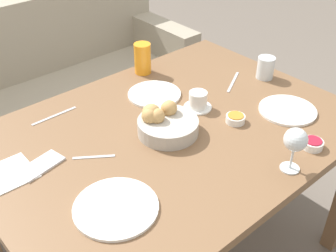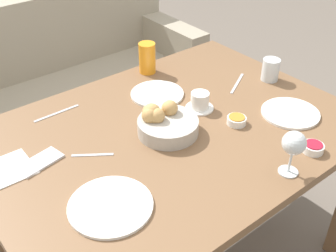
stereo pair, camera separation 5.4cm
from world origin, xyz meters
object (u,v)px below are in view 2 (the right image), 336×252
water_tumbler (271,70)px  spoon_coffee (93,155)px  bread_basket (165,123)px  jam_bowl_honey (237,120)px  cell_phone (40,162)px  wine_glass (294,144)px  plate_near_right (290,113)px  knife_silver (237,83)px  napkin (7,170)px  couch (62,98)px  plate_near_left (111,206)px  coffee_cup (200,102)px  jam_bowl_berry (313,148)px  plate_far_center (157,94)px  fork_silver (57,113)px  juice_glass (147,58)px

water_tumbler → spoon_coffee: water_tumbler is taller
bread_basket → jam_bowl_honey: size_ratio=3.04×
cell_phone → water_tumbler: bearing=-5.3°
wine_glass → plate_near_right: bearing=36.7°
knife_silver → napkin: napkin is taller
couch → cell_phone: bearing=-117.8°
plate_near_right → water_tumbler: 0.28m
plate_near_left → water_tumbler: water_tumbler is taller
coffee_cup → jam_bowl_honey: size_ratio=1.54×
plate_near_left → jam_bowl_berry: size_ratio=3.45×
coffee_cup → cell_phone: 0.64m
plate_far_center → wine_glass: size_ratio=1.41×
coffee_cup → napkin: size_ratio=0.70×
couch → napkin: 1.22m
water_tumbler → cell_phone: 1.05m
fork_silver → napkin: bearing=-143.2°
plate_far_center → napkin: bearing=-173.6°
plate_near_left → juice_glass: bearing=46.3°
jam_bowl_berry → cell_phone: 0.92m
jam_bowl_berry → spoon_coffee: bearing=142.9°
wine_glass → coffee_cup: size_ratio=1.40×
jam_bowl_honey → cell_phone: (-0.68, 0.25, -0.01)m
coffee_cup → water_tumbler: bearing=-2.1°
bread_basket → water_tumbler: (0.61, 0.02, 0.01)m
water_tumbler → jam_bowl_honey: water_tumbler is taller
plate_far_center → jam_bowl_honey: jam_bowl_honey is taller
coffee_cup → cell_phone: coffee_cup is taller
couch → fork_silver: bearing=-114.5°
coffee_cup → plate_near_left: bearing=-157.4°
knife_silver → jam_bowl_berry: bearing=-106.6°
wine_glass → plate_far_center: bearing=92.7°
fork_silver → bread_basket: bearing=-55.0°
plate_far_center → fork_silver: (-0.39, 0.13, -0.00)m
jam_bowl_berry → jam_bowl_honey: same height
jam_bowl_berry → cell_phone: bearing=145.2°
water_tumbler → jam_bowl_honey: 0.40m
napkin → cell_phone: cell_phone is taller
jam_bowl_berry → spoon_coffee: jam_bowl_berry is taller
knife_silver → plate_far_center: bearing=157.0°
wine_glass → water_tumbler: bearing=45.6°
plate_far_center → spoon_coffee: 0.45m
coffee_cup → wine_glass: bearing=-94.3°
wine_glass → cell_phone: wine_glass is taller
plate_near_right → water_tumbler: water_tumbler is taller
couch → plate_near_left: bearing=-109.0°
jam_bowl_berry → jam_bowl_honey: size_ratio=1.00×
wine_glass → knife_silver: size_ratio=0.91×
plate_far_center → juice_glass: (0.09, 0.19, 0.06)m
fork_silver → wine_glass: bearing=-61.6°
napkin → knife_silver: bearing=-3.8°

